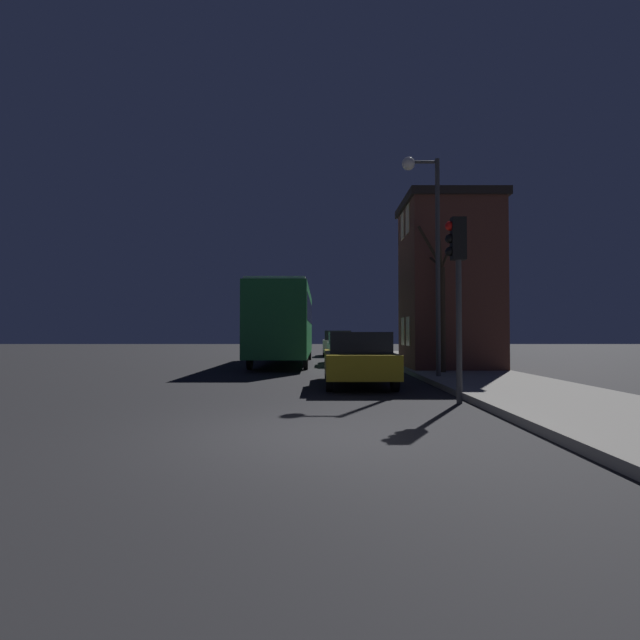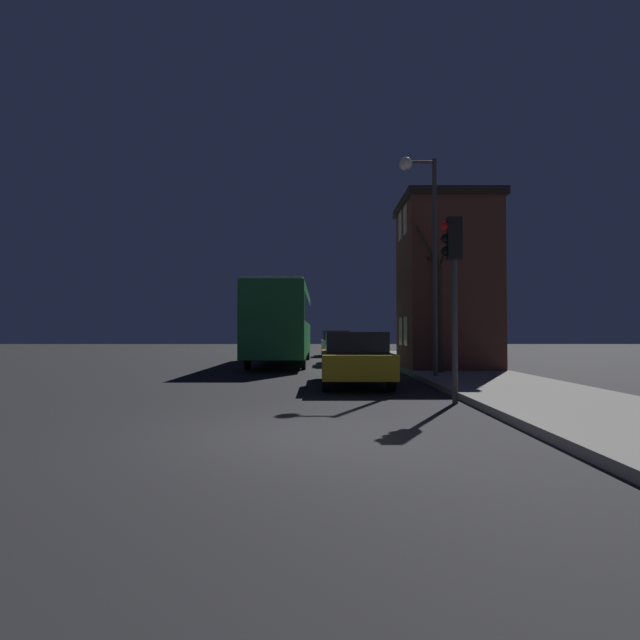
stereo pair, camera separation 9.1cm
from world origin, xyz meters
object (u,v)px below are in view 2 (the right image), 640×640
object	(u,v)px
streetlamp	(425,229)
traffic_light	(453,269)
car_near_lane	(355,357)
car_mid_lane	(346,348)
bus	(283,319)
car_far_lane	(337,343)
bare_tree	(439,304)

from	to	relation	value
streetlamp	traffic_light	bearing A→B (deg)	-95.32
car_near_lane	car_mid_lane	world-z (taller)	car_mid_lane
bus	car_far_lane	size ratio (longest dim) A/B	2.98
bus	car_near_lane	distance (m)	10.28
streetlamp	bus	world-z (taller)	streetlamp
streetlamp	traffic_light	distance (m)	5.31
bare_tree	car_mid_lane	bearing A→B (deg)	113.05
traffic_light	bare_tree	xyz separation A→B (m)	(1.25, 6.48, -0.35)
car_mid_lane	car_far_lane	world-z (taller)	car_far_lane
streetlamp	traffic_light	size ratio (longest dim) A/B	1.74
bus	car_mid_lane	world-z (taller)	bus
car_mid_lane	traffic_light	bearing A→B (deg)	-83.02
traffic_light	car_mid_lane	bearing A→B (deg)	96.98
traffic_light	car_near_lane	xyz separation A→B (m)	(-1.83, 3.61, -2.04)
car_far_lane	bare_tree	bearing A→B (deg)	-78.72
streetlamp	bare_tree	bearing A→B (deg)	62.74
traffic_light	streetlamp	bearing A→B (deg)	84.68
car_near_lane	car_far_lane	xyz separation A→B (m)	(0.05, 18.06, 0.04)
traffic_light	car_far_lane	distance (m)	21.83
bus	car_far_lane	distance (m)	8.82
streetlamp	car_mid_lane	distance (m)	9.39
traffic_light	bus	world-z (taller)	traffic_light
car_far_lane	traffic_light	bearing A→B (deg)	-85.31
streetlamp	bus	xyz separation A→B (m)	(-5.07, 8.47, -2.57)
traffic_light	bare_tree	distance (m)	6.61
bus	car_near_lane	world-z (taller)	bus
streetlamp	car_near_lane	xyz separation A→B (m)	(-2.29, -1.34, -3.92)
car_near_lane	car_mid_lane	bearing A→B (deg)	88.72
car_near_lane	car_far_lane	world-z (taller)	car_far_lane
bus	car_mid_lane	size ratio (longest dim) A/B	2.57
bare_tree	car_near_lane	size ratio (longest dim) A/B	1.08
car_near_lane	car_mid_lane	size ratio (longest dim) A/B	1.07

